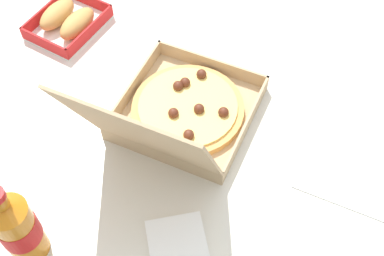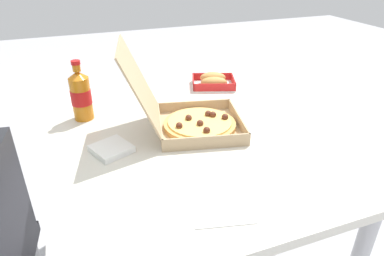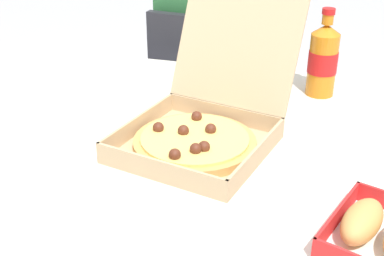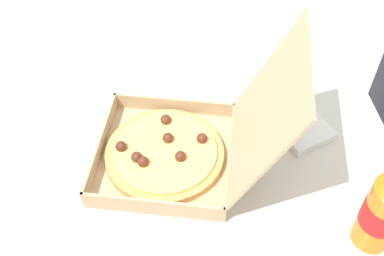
# 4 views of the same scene
# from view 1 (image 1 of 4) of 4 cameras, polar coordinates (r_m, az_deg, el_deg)

# --- Properties ---
(ground_plane) EXTENTS (10.00, 10.00, 0.00)m
(ground_plane) POSITION_cam_1_polar(r_m,az_deg,el_deg) (1.75, -0.48, -14.00)
(ground_plane) COLOR #B2B2B7
(dining_table) EXTENTS (1.11, 0.92, 0.72)m
(dining_table) POSITION_cam_1_polar(r_m,az_deg,el_deg) (1.18, -0.69, -2.79)
(dining_table) COLOR silver
(dining_table) RESTS_ON ground_plane
(pizza_box_open) EXTENTS (0.37, 0.45, 0.31)m
(pizza_box_open) POSITION_cam_1_polar(r_m,az_deg,el_deg) (1.09, -1.22, 1.79)
(pizza_box_open) COLOR tan
(pizza_box_open) RESTS_ON dining_table
(bread_side_box) EXTENTS (0.20, 0.23, 0.06)m
(bread_side_box) POSITION_cam_1_polar(r_m,az_deg,el_deg) (1.35, -14.11, 11.89)
(bread_side_box) COLOR white
(bread_side_box) RESTS_ON dining_table
(cola_bottle) EXTENTS (0.07, 0.07, 0.22)m
(cola_bottle) POSITION_cam_1_polar(r_m,az_deg,el_deg) (0.95, -19.40, -10.72)
(cola_bottle) COLOR orange
(cola_bottle) RESTS_ON dining_table
(paper_menu) EXTENTS (0.24, 0.19, 0.00)m
(paper_menu) POSITION_cam_1_polar(r_m,az_deg,el_deg) (1.10, 17.71, -5.32)
(paper_menu) COLOR white
(paper_menu) RESTS_ON dining_table
(napkin_pile) EXTENTS (0.14, 0.14, 0.02)m
(napkin_pile) POSITION_cam_1_polar(r_m,az_deg,el_deg) (0.97, -1.69, -13.19)
(napkin_pile) COLOR white
(napkin_pile) RESTS_ON dining_table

